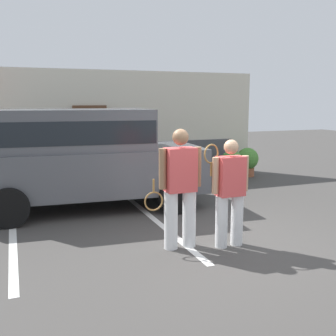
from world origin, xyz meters
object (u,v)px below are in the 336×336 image
object	(u,v)px
tennis_player_man	(180,187)
parked_suv	(85,154)
potted_plant_by_porch	(232,164)
tennis_player_woman	(230,191)
potted_plant_secondary	(247,160)

from	to	relation	value
tennis_player_man	parked_suv	bearing A→B (deg)	-71.58
tennis_player_man	potted_plant_by_porch	xyz separation A→B (m)	(3.40, 4.33, -0.47)
parked_suv	potted_plant_by_porch	size ratio (longest dim) A/B	5.56
tennis_player_woman	potted_plant_by_porch	xyz separation A→B (m)	(2.67, 4.55, -0.39)
parked_suv	tennis_player_woman	size ratio (longest dim) A/B	2.87
potted_plant_secondary	parked_suv	bearing A→B (deg)	-159.51
tennis_player_man	potted_plant_by_porch	bearing A→B (deg)	-127.71
potted_plant_secondary	tennis_player_woman	bearing A→B (deg)	-124.80
parked_suv	potted_plant_by_porch	bearing A→B (deg)	23.27
tennis_player_woman	potted_plant_by_porch	size ratio (longest dim) A/B	1.94
parked_suv	potted_plant_secondary	bearing A→B (deg)	24.69
tennis_player_man	potted_plant_by_porch	distance (m)	5.53
tennis_player_woman	tennis_player_man	bearing A→B (deg)	-17.11
parked_suv	tennis_player_woman	bearing A→B (deg)	-57.42
tennis_player_man	tennis_player_woman	bearing A→B (deg)	163.95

